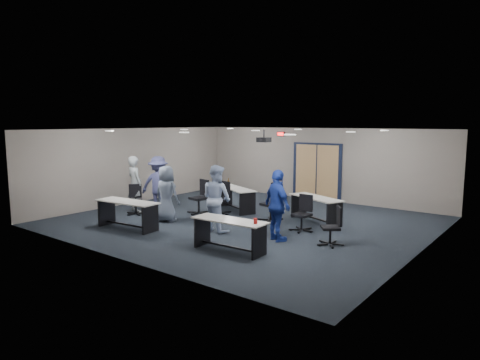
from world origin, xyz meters
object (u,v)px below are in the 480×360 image
Objects in this scene: chair_back_d at (302,213)px; person_gray at (135,184)px; chair_back_c at (271,203)px; person_plaid at (166,194)px; table_back_right at (316,205)px; chair_loose_left at (136,200)px; table_back_left at (235,195)px; chair_back_b at (220,198)px; table_front_right at (230,229)px; chair_back_a at (199,197)px; person_lightblue at (217,198)px; person_navy at (277,205)px; person_back at (159,184)px; table_front_left at (127,210)px; chair_loose_right at (330,226)px.

person_gray is at bearing -166.32° from chair_back_d.
chair_back_c is 0.67× the size of person_plaid.
table_back_right is 2.02× the size of chair_loose_left.
table_back_left is 1.88× the size of chair_back_b.
table_front_right is 1.87× the size of chair_back_d.
chair_back_a is 1.99m from chair_loose_left.
chair_back_a is 1.14× the size of chair_loose_left.
person_plaid is 0.92× the size of person_lightblue.
person_navy reaches higher than person_plaid.
chair_back_a is (-0.60, -1.14, 0.02)m from table_back_left.
chair_back_b is 0.93× the size of chair_back_c.
table_back_right is 5.64m from chair_loose_left.
person_back reaches higher than person_lightblue.
person_plaid is 0.93× the size of person_navy.
person_navy is (1.28, -1.64, 0.33)m from chair_back_c.
table_front_right is at bearing -3.98° from table_front_left.
person_back is (-3.66, -1.10, 0.35)m from chair_back_c.
person_plaid is at bearing -98.61° from chair_back_b.
chair_back_b is (0.78, 3.02, -0.01)m from table_front_left.
table_back_left reaches higher than table_back_right.
chair_loose_right is (6.43, 0.61, -0.00)m from chair_loose_left.
chair_back_c is (2.43, 0.52, 0.01)m from chair_back_a.
person_navy is (3.11, -2.26, 0.37)m from table_back_left.
chair_back_a is (0.22, 2.62, 0.02)m from table_front_left.
person_gray is 1.11× the size of person_plaid.
table_front_left is 1.07× the size of table_front_right.
chair_back_b is 3.17m from chair_back_d.
chair_loose_left is 0.53× the size of person_lightblue.
chair_back_d is (3.72, 0.07, -0.06)m from chair_back_a.
table_front_right is 1.00× the size of person_back.
person_navy is (5.21, 0.18, 0.41)m from chair_loose_left.
person_lightblue reaches higher than table_front_right.
person_gray is (-5.35, -2.32, 0.41)m from table_back_right.
chair_back_a reaches higher than table_front_right.
table_back_right is 1.96× the size of chair_back_d.
person_gray is (-1.84, -1.05, 0.37)m from chair_back_a.
person_lightblue is at bearing 25.73° from table_front_left.
chair_back_a is 0.60× the size of person_back.
person_lightblue is (-1.61, -2.59, 0.39)m from table_back_right.
table_front_right is 1.77× the size of chair_back_b.
chair_back_b is 2.84m from person_gray.
person_plaid is at bearing -79.37° from table_back_left.
person_lightblue reaches higher than chair_back_a.
chair_back_b is 2.09m from person_back.
chair_back_c is 4.34m from chair_loose_left.
chair_loose_left is (-2.07, -1.71, -0.04)m from chair_back_b.
person_plaid reaches higher than chair_back_d.
table_front_right is 4.55m from table_back_left.
person_gray reaches higher than person_navy.
person_back is (-1.23, -0.58, 0.37)m from chair_back_a.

